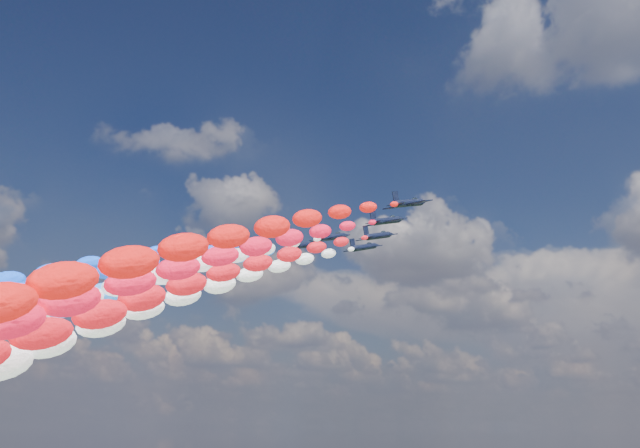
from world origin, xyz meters
The scene contains 15 objects.
jet_0 centered at (-27.88, -3.90, 110.52)m, with size 9.38×12.58×2.77m, color black, non-canonical shape.
jet_1 centered at (-18.64, 2.82, 110.52)m, with size 9.38×12.58×2.77m, color black, non-canonical shape.
trail_1 centered at (-18.64, -57.10, 88.18)m, with size 5.92×115.44×47.86m, color #164EFD, non-canonical shape.
jet_2 centered at (-9.63, 11.12, 110.52)m, with size 9.38×12.58×2.77m, color black, non-canonical shape.
trail_2 centered at (-9.63, -48.79, 88.18)m, with size 5.92×115.44×47.86m, color #2277FB, non-canonical shape.
jet_3 centered at (-0.37, 8.64, 110.52)m, with size 9.38×12.58×2.77m, color black, non-canonical shape.
trail_3 centered at (-0.37, -51.28, 88.18)m, with size 5.92×115.44×47.86m, color white, non-canonical shape.
jet_4 centered at (-0.41, 21.31, 110.52)m, with size 9.38×12.58×2.77m, color black, non-canonical shape.
trail_4 centered at (-0.41, -38.61, 88.18)m, with size 5.92×115.44×47.86m, color white, non-canonical shape.
jet_5 centered at (8.41, 13.89, 110.52)m, with size 9.38×12.58×2.77m, color black, non-canonical shape.
trail_5 centered at (8.41, -46.02, 88.18)m, with size 5.92×115.44×47.86m, color red, non-canonical shape.
jet_6 centered at (17.09, 3.96, 110.52)m, with size 9.38×12.58×2.77m, color black, non-canonical shape.
trail_6 centered at (17.09, -55.96, 88.18)m, with size 5.92×115.44×47.86m, color #F70F30, non-canonical shape.
jet_7 centered at (27.62, -4.56, 110.52)m, with size 9.38×12.58×2.77m, color black, non-canonical shape.
trail_7 centered at (27.62, -64.47, 88.18)m, with size 5.92×115.44×47.86m, color red, non-canonical shape.
Camera 1 is at (101.80, -127.97, 69.85)m, focal length 44.66 mm.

